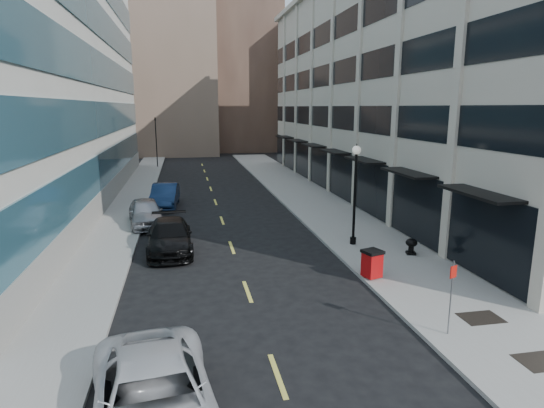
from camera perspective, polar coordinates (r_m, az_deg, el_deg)
name	(u,v)px	position (r m, az deg, el deg)	size (l,w,h in m)	color
sidewalk_right	(331,214)	(31.59, 7.39, -1.29)	(5.00, 80.00, 0.15)	gray
sidewalk_left	(119,224)	(30.31, -18.63, -2.41)	(3.00, 80.00, 0.15)	gray
building_right	(415,87)	(40.98, 17.53, 13.87)	(15.30, 46.50, 18.25)	#AFA894
skyline_tan_near	(169,64)	(77.44, -12.80, 16.75)	(14.00, 18.00, 28.00)	#7C6251
skyline_brown	(240,49)	(82.36, -3.98, 18.81)	(12.00, 16.00, 34.00)	brown
skyline_tan_far	(114,86)	(87.99, -19.24, 13.83)	(12.00, 14.00, 22.00)	#7C6251
skyline_stone	(305,90)	(77.88, 4.21, 14.02)	(10.00, 14.00, 20.00)	#AFA894
grate_mid	(542,361)	(15.90, 30.81, -16.58)	(1.40, 1.00, 0.01)	black
grate_far	(481,318)	(17.82, 24.74, -12.84)	(1.40, 1.00, 0.01)	black
road_centerline	(226,232)	(27.24, -5.75, -3.57)	(0.15, 68.20, 0.01)	#D8CC4C
traffic_signal	(155,121)	(57.24, -14.45, 10.10)	(0.66, 0.66, 6.98)	black
car_white_van	(154,401)	(11.46, -14.56, -22.85)	(2.78, 6.04, 1.68)	silver
car_black_pickup	(170,236)	(24.05, -12.73, -3.97)	(2.25, 5.52, 1.60)	black
car_silver_sedan	(146,212)	(29.56, -15.57, -1.03)	(2.01, 4.99, 1.70)	gray
car_blue_sedan	(165,196)	(34.82, -13.28, 1.05)	(1.81, 5.20, 1.71)	#13274A
trash_bin	(372,263)	(20.02, 12.44, -7.22)	(0.94, 0.94, 1.22)	#AD0B0D
lamppost	(355,186)	(24.08, 10.39, 2.24)	(0.45, 0.45, 5.36)	black
sign_post	(452,288)	(15.65, 21.64, -9.73)	(0.28, 0.13, 2.49)	slate
urn_planter	(411,245)	(23.64, 17.09, -4.91)	(0.58, 0.58, 0.80)	black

